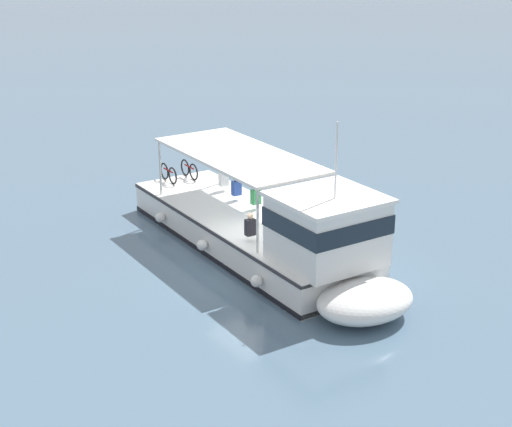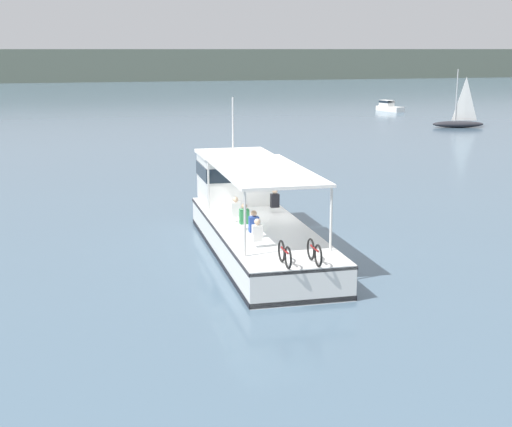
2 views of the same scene
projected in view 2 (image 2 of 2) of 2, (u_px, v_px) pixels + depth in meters
ground_plane at (268, 243)px, 27.67m from camera, size 400.00×400.00×0.00m
distant_shoreline at (83, 65)px, 172.16m from camera, size 400.00×28.00×7.16m
ferry_main at (250, 218)px, 27.31m from camera, size 3.94×12.95×5.32m
motorboat_off_stern at (389, 106)px, 86.14m from camera, size 2.28×3.82×1.26m
sailboat_far_left at (459, 122)px, 68.17m from camera, size 5.00×2.63×5.40m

